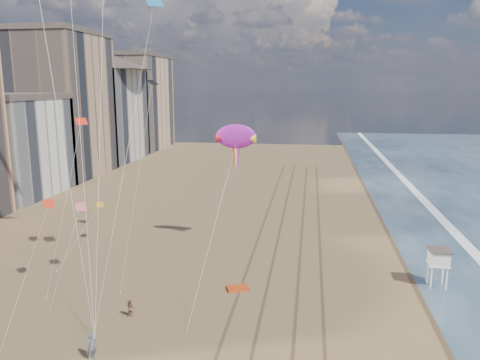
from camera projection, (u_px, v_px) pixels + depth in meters
name	position (u px, v px, depth m)	size (l,w,h in m)	color
wet_sand	(426.00, 239.00, 56.75)	(260.00, 260.00, 0.00)	#42301E
foam	(463.00, 241.00, 56.13)	(260.00, 260.00, 0.00)	white
tracks	(286.00, 261.00, 49.49)	(7.68, 120.00, 0.01)	brown
buildings	(42.00, 111.00, 88.39)	(34.72, 131.35, 29.00)	#C6B284
lifeguard_stand	(439.00, 258.00, 42.89)	(2.01, 2.01, 3.62)	silver
grounded_kite	(238.00, 288.00, 42.75)	(1.95, 1.24, 0.22)	#DE4012
show_kite	(236.00, 137.00, 51.02)	(4.47, 10.01, 22.39)	purple
kite_flyer_a	(91.00, 346.00, 31.71)	(0.70, 0.46, 1.91)	#4F5466
kite_flyer_b	(130.00, 309.00, 37.50)	(0.72, 0.56, 1.48)	#905C49
small_kites	(109.00, 120.00, 43.67)	(13.22, 14.54, 20.75)	#2274B7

